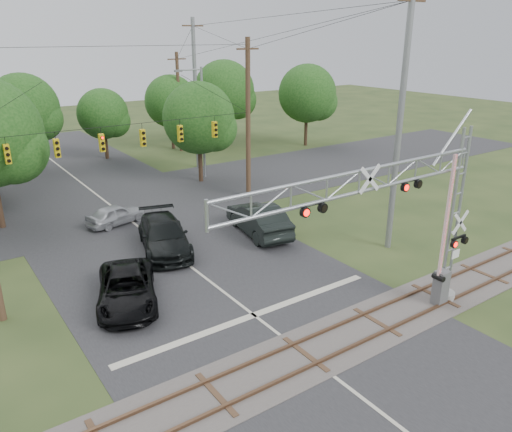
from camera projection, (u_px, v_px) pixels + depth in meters
ground at (342, 383)px, 17.72m from camera, size 160.00×160.00×0.00m
road_main at (204, 277)px, 25.43m from camera, size 14.00×90.00×0.02m
road_cross at (110, 205)px, 36.22m from camera, size 90.00×12.00×0.02m
railroad_track at (305, 354)px, 19.25m from camera, size 90.00×3.20×0.17m
crossing_gantry at (401, 213)px, 19.61m from camera, size 13.06×1.03×8.06m
traffic_signal_span at (136, 134)px, 31.67m from camera, size 19.34×0.36×11.50m
pickup_black at (127, 288)px, 22.71m from camera, size 4.33×6.07×1.54m
car_dark at (164, 235)px, 28.35m from camera, size 4.14×6.62×1.79m
sedan_silver at (116, 214)px, 32.34m from camera, size 4.16×2.47×1.33m
suv_dark at (259, 219)px, 30.70m from camera, size 3.04×6.11×1.93m
streetlight at (201, 118)px, 41.31m from camera, size 2.46×0.26×9.21m
utility_poles at (146, 118)px, 34.11m from camera, size 26.49×30.14×13.93m
treeline at (59, 113)px, 40.99m from camera, size 53.08×24.02×9.56m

